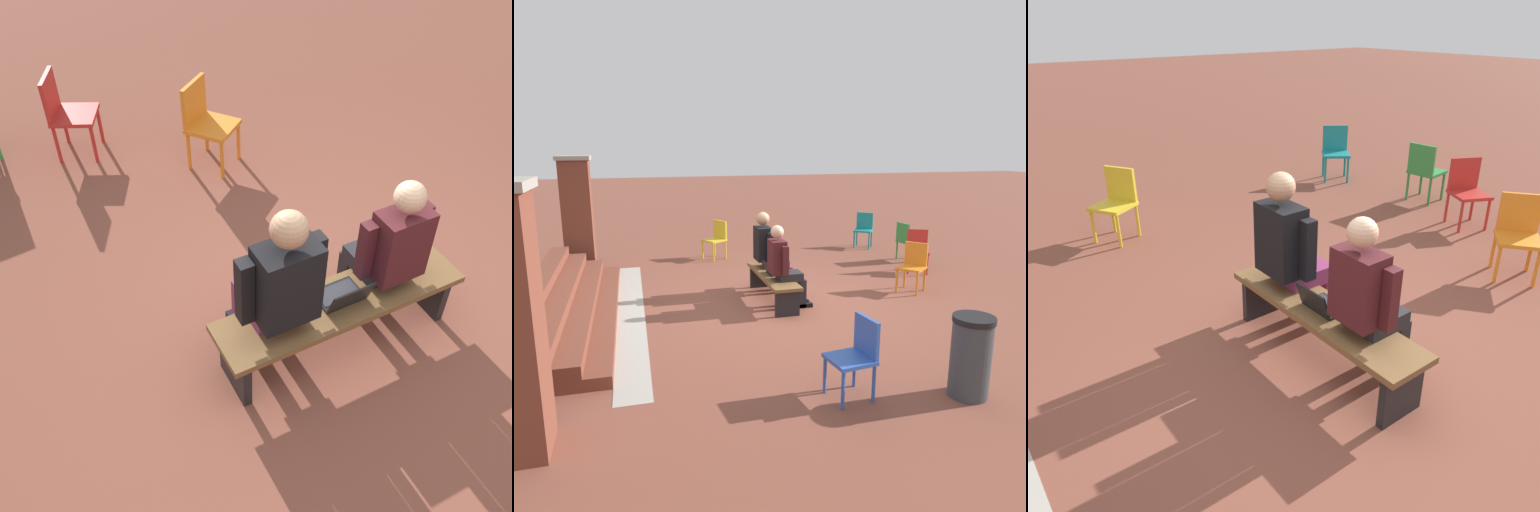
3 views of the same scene
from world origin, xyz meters
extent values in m
plane|color=brown|center=(0.00, 0.00, 0.00)|extent=(60.00, 60.00, 0.00)
cube|color=#A8A399|center=(0.16, 2.33, 0.00)|extent=(5.72, 0.40, 0.01)
cube|color=brown|center=(0.16, 3.13, 0.07)|extent=(4.92, 1.20, 0.15)
cube|color=brown|center=(0.16, 3.28, 0.22)|extent=(4.92, 0.90, 0.15)
cube|color=brown|center=(0.16, 3.43, 0.38)|extent=(4.92, 0.60, 0.15)
cube|color=brown|center=(0.16, 3.58, 0.52)|extent=(4.92, 0.30, 0.15)
cube|color=brown|center=(3.22, 3.27, 1.10)|extent=(0.56, 0.56, 2.20)
cube|color=gray|center=(3.22, 3.27, 2.24)|extent=(0.64, 0.64, 0.08)
cube|color=brown|center=(0.16, 0.07, 0.42)|extent=(1.80, 0.44, 0.05)
cube|color=black|center=(-0.64, 0.07, 0.20)|extent=(0.06, 0.37, 0.40)
cube|color=black|center=(0.96, 0.07, 0.20)|extent=(0.06, 0.37, 0.40)
cube|color=#232328|center=(-0.23, -0.09, 0.51)|extent=(0.31, 0.37, 0.13)
cube|color=#232328|center=(-0.31, -0.28, 0.23)|extent=(0.10, 0.11, 0.45)
cube|color=black|center=(-0.31, -0.33, 0.03)|extent=(0.10, 0.22, 0.06)
cube|color=#232328|center=(-0.15, -0.28, 0.23)|extent=(0.10, 0.11, 0.45)
cube|color=black|center=(-0.15, -0.33, 0.03)|extent=(0.10, 0.22, 0.06)
cube|color=#47191E|center=(-0.23, 0.11, 0.83)|extent=(0.35, 0.22, 0.52)
cube|color=#195133|center=(-0.23, -0.01, 0.79)|extent=(0.05, 0.01, 0.31)
cube|color=#47191E|center=(-0.45, 0.04, 0.81)|extent=(0.08, 0.09, 0.44)
cube|color=#47191E|center=(-0.01, 0.04, 0.81)|extent=(0.08, 0.09, 0.44)
sphere|color=#DBAD89|center=(-0.23, 0.11, 1.22)|extent=(0.20, 0.20, 0.20)
cube|color=#7F2D5B|center=(0.62, -0.11, 0.51)|extent=(0.35, 0.41, 0.14)
cube|color=#7F2D5B|center=(0.53, -0.32, 0.23)|extent=(0.11, 0.12, 0.45)
cube|color=black|center=(0.53, -0.38, 0.04)|extent=(0.11, 0.24, 0.07)
cube|color=#7F2D5B|center=(0.71, -0.32, 0.23)|extent=(0.11, 0.12, 0.45)
cube|color=black|center=(0.71, -0.38, 0.04)|extent=(0.11, 0.24, 0.07)
cube|color=black|center=(0.62, 0.11, 0.87)|extent=(0.39, 0.24, 0.57)
cube|color=black|center=(0.38, 0.04, 0.85)|extent=(0.09, 0.10, 0.48)
cube|color=black|center=(0.86, 0.04, 0.85)|extent=(0.09, 0.10, 0.48)
sphere|color=tan|center=(0.62, 0.11, 1.30)|extent=(0.22, 0.22, 0.22)
cube|color=black|center=(0.15, 0.03, 0.46)|extent=(0.32, 0.22, 0.02)
cube|color=#2D2D33|center=(0.15, 0.02, 0.47)|extent=(0.29, 0.15, 0.00)
cube|color=black|center=(0.15, 0.17, 0.57)|extent=(0.32, 0.07, 0.19)
cube|color=#33519E|center=(0.15, 0.16, 0.57)|extent=(0.28, 0.06, 0.17)
cube|color=teal|center=(3.61, -3.23, 0.42)|extent=(0.59, 0.59, 0.04)
cube|color=teal|center=(3.77, -3.34, 0.64)|extent=(0.27, 0.35, 0.40)
cylinder|color=teal|center=(3.57, -2.98, 0.20)|extent=(0.04, 0.04, 0.40)
cylinder|color=teal|center=(3.36, -3.27, 0.20)|extent=(0.04, 0.04, 0.40)
cylinder|color=teal|center=(3.87, -3.19, 0.20)|extent=(0.04, 0.04, 0.40)
cylinder|color=teal|center=(3.65, -3.48, 0.20)|extent=(0.04, 0.04, 0.40)
cube|color=orange|center=(0.00, -2.39, 0.42)|extent=(0.59, 0.59, 0.04)
cube|color=orange|center=(0.12, -2.54, 0.64)|extent=(0.34, 0.28, 0.40)
cylinder|color=orange|center=(0.03, -2.13, 0.20)|extent=(0.04, 0.04, 0.40)
cylinder|color=orange|center=(-0.25, -2.36, 0.20)|extent=(0.04, 0.04, 0.40)
cylinder|color=orange|center=(0.25, -2.42, 0.20)|extent=(0.04, 0.04, 0.40)
cylinder|color=orange|center=(-0.03, -2.64, 0.20)|extent=(0.04, 0.04, 0.40)
cube|color=red|center=(1.12, -3.20, 0.42)|extent=(0.56, 0.56, 0.04)
cube|color=red|center=(1.29, -3.28, 0.64)|extent=(0.21, 0.38, 0.40)
cylinder|color=red|center=(1.03, -2.96, 0.20)|extent=(0.04, 0.04, 0.40)
cylinder|color=red|center=(0.88, -3.28, 0.20)|extent=(0.04, 0.04, 0.40)
cylinder|color=red|center=(1.36, -3.11, 0.20)|extent=(0.04, 0.04, 0.40)
cylinder|color=red|center=(1.20, -3.44, 0.20)|extent=(0.04, 0.04, 0.40)
cube|color=gold|center=(3.38, 0.50, 0.42)|extent=(0.58, 0.58, 0.04)
cube|color=gold|center=(3.49, 0.34, 0.64)|extent=(0.36, 0.25, 0.40)
cylinder|color=gold|center=(3.44, 0.75, 0.20)|extent=(0.04, 0.04, 0.40)
cylinder|color=gold|center=(3.14, 0.56, 0.20)|extent=(0.04, 0.04, 0.40)
cylinder|color=gold|center=(3.63, 0.45, 0.20)|extent=(0.04, 0.04, 0.40)
cylinder|color=gold|center=(3.33, 0.26, 0.20)|extent=(0.04, 0.04, 0.40)
cube|color=#2D893D|center=(2.08, -3.59, 0.42)|extent=(0.47, 0.47, 0.04)
cube|color=#2D893D|center=(2.06, -3.40, 0.64)|extent=(0.40, 0.09, 0.40)
cylinder|color=#2D893D|center=(1.93, -3.79, 0.20)|extent=(0.04, 0.04, 0.40)
cylinder|color=#2D893D|center=(2.28, -3.75, 0.20)|extent=(0.04, 0.04, 0.40)
cylinder|color=#2D893D|center=(1.88, -3.44, 0.20)|extent=(0.04, 0.04, 0.40)
cylinder|color=#2D893D|center=(2.24, -3.39, 0.20)|extent=(0.04, 0.04, 0.40)
cube|color=#2D56B7|center=(-3.13, 0.20, 0.42)|extent=(0.47, 0.47, 0.04)
cube|color=#2D56B7|center=(-3.10, 0.01, 0.64)|extent=(0.40, 0.09, 0.40)
cylinder|color=#2D56B7|center=(-2.97, 0.40, 0.20)|extent=(0.04, 0.04, 0.40)
cylinder|color=#2D56B7|center=(-3.33, 0.35, 0.20)|extent=(0.04, 0.04, 0.40)
cylinder|color=#2D56B7|center=(-2.92, 0.04, 0.20)|extent=(0.04, 0.04, 0.40)
cylinder|color=#2D56B7|center=(-3.28, 0.00, 0.20)|extent=(0.04, 0.04, 0.40)
cylinder|color=#383D42|center=(-3.42, -1.00, 0.40)|extent=(0.40, 0.40, 0.80)
cylinder|color=black|center=(-3.42, -1.00, 0.83)|extent=(0.42, 0.42, 0.06)
camera|label=1|loc=(1.92, 2.23, 3.45)|focal=42.00mm
camera|label=2|loc=(-7.40, 2.23, 2.56)|focal=35.00mm
camera|label=3|loc=(-2.22, 2.23, 2.44)|focal=35.00mm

